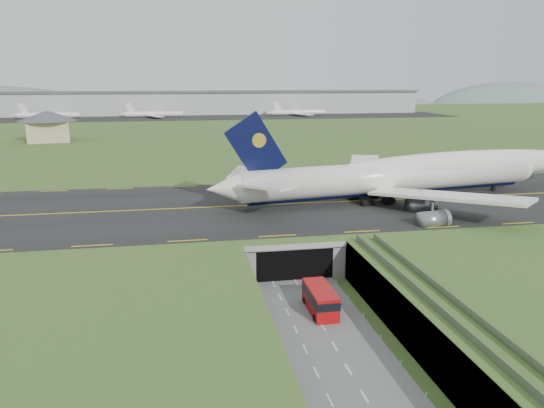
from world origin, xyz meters
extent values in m
plane|color=#406327|center=(0.00, 0.00, 0.00)|extent=(900.00, 900.00, 0.00)
cube|color=gray|center=(0.00, 0.00, 3.00)|extent=(800.00, 800.00, 6.00)
cube|color=slate|center=(0.00, -7.50, 0.10)|extent=(12.00, 75.00, 0.20)
cube|color=black|center=(0.00, 33.00, 6.09)|extent=(800.00, 44.00, 0.18)
cube|color=gray|center=(0.00, 19.00, 5.50)|extent=(16.00, 22.00, 1.00)
cube|color=gray|center=(-7.00, 19.00, 3.00)|extent=(2.00, 22.00, 6.00)
cube|color=gray|center=(7.00, 19.00, 3.00)|extent=(2.00, 22.00, 6.00)
cube|color=black|center=(0.00, 14.00, 2.50)|extent=(12.00, 12.00, 5.00)
cube|color=#A8A8A3|center=(0.00, 7.95, 5.60)|extent=(17.00, 0.50, 0.80)
cube|color=#A8A8A3|center=(11.00, -18.50, 5.80)|extent=(3.00, 53.00, 0.50)
cube|color=gray|center=(9.60, -18.50, 6.55)|extent=(0.06, 53.00, 1.00)
cube|color=gray|center=(12.40, -18.50, 6.55)|extent=(0.06, 53.00, 1.00)
cylinder|color=#A8A8A3|center=(11.00, -28.00, 2.80)|extent=(0.90, 0.90, 5.60)
cylinder|color=#A8A8A3|center=(11.00, -16.00, 2.80)|extent=(0.90, 0.90, 5.60)
cylinder|color=#A8A8A3|center=(11.00, -4.00, 2.80)|extent=(0.90, 0.90, 5.60)
cylinder|color=white|center=(25.61, 32.80, 10.90)|extent=(64.34, 15.91, 6.04)
sphere|color=white|center=(57.32, 37.77, 10.90)|extent=(6.77, 6.77, 5.92)
cone|color=white|center=(-8.89, 27.39, 10.90)|extent=(7.42, 6.69, 5.74)
ellipsoid|color=white|center=(42.73, 35.48, 12.26)|extent=(65.64, 15.64, 6.34)
ellipsoid|color=black|center=(56.39, 37.62, 11.65)|extent=(4.59, 3.27, 2.11)
cylinder|color=black|center=(25.61, 32.80, 8.54)|extent=(60.63, 11.95, 2.54)
cube|color=white|center=(25.14, 48.01, 9.96)|extent=(16.34, 28.77, 2.54)
cube|color=white|center=(-4.39, 35.26, 12.32)|extent=(7.41, 11.21, 0.97)
cube|color=white|center=(29.82, 18.17, 9.96)|extent=(22.91, 26.16, 2.54)
cube|color=white|center=(-2.20, 21.28, 12.32)|extent=(9.64, 10.86, 0.97)
cube|color=black|center=(-2.83, 28.34, 17.98)|extent=(11.95, 2.42, 13.36)
cylinder|color=gold|center=(-2.36, 28.42, 19.39)|extent=(2.71, 1.06, 2.64)
cylinder|color=slate|center=(24.90, 41.76, 7.03)|extent=(5.33, 3.84, 3.11)
cylinder|color=slate|center=(18.96, 50.86, 7.03)|extent=(5.33, 3.84, 3.11)
cylinder|color=slate|center=(27.68, 24.05, 7.03)|extent=(5.33, 3.84, 3.11)
cylinder|color=slate|center=(24.81, 13.57, 7.03)|extent=(5.33, 3.84, 3.11)
cylinder|color=black|center=(50.98, 36.77, 6.70)|extent=(1.10, 0.63, 1.04)
cube|color=black|center=(21.42, 32.14, 6.84)|extent=(6.62, 7.40, 1.32)
cube|color=#AE0B0D|center=(0.86, -3.44, 1.82)|extent=(3.04, 8.11, 3.24)
cube|color=black|center=(0.86, -3.44, 2.47)|extent=(3.11, 8.22, 1.08)
cube|color=black|center=(0.86, -3.44, 0.47)|extent=(2.82, 7.57, 0.54)
cylinder|color=black|center=(-0.54, -6.15, 0.59)|extent=(0.38, 0.97, 0.97)
cylinder|color=black|center=(-0.55, -0.74, 0.59)|extent=(0.38, 0.97, 0.97)
cylinder|color=black|center=(2.27, -6.14, 0.59)|extent=(0.38, 0.97, 0.97)
cylinder|color=black|center=(2.25, -0.74, 0.59)|extent=(0.38, 0.97, 0.97)
cube|color=#C9AF91|center=(-65.90, 152.86, 10.02)|extent=(17.44, 17.44, 8.04)
cone|color=#4C4C51|center=(-65.90, 152.86, 16.05)|extent=(25.58, 25.58, 4.02)
cube|color=#B2B2B2|center=(0.00, 300.00, 13.50)|extent=(300.00, 22.00, 15.00)
cube|color=#4C4C51|center=(0.00, 300.00, 21.00)|extent=(302.00, 24.00, 1.20)
cube|color=black|center=(0.00, 270.00, 6.14)|extent=(320.00, 50.00, 0.08)
cylinder|color=white|center=(-92.67, 275.00, 8.18)|extent=(34.00, 3.20, 3.20)
cylinder|color=white|center=(-30.40, 275.00, 8.18)|extent=(34.00, 3.20, 3.20)
cylinder|color=white|center=(61.83, 275.00, 8.18)|extent=(34.00, 3.20, 3.20)
ellipsoid|color=slate|center=(120.00, 430.00, -4.00)|extent=(260.00, 91.00, 44.00)
ellipsoid|color=slate|center=(320.00, 430.00, -4.00)|extent=(180.00, 63.00, 60.00)
camera|label=1|loc=(-17.01, -66.50, 30.48)|focal=35.00mm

